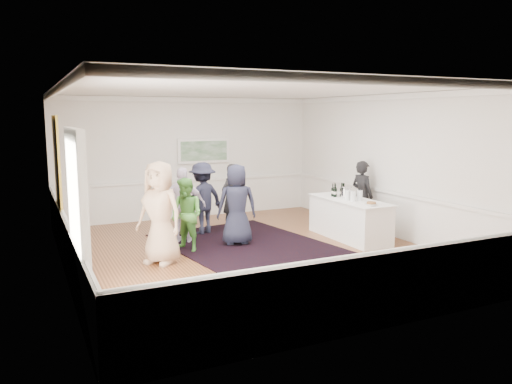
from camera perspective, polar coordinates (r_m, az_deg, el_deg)
name	(u,v)px	position (r m, az deg, el deg)	size (l,w,h in m)	color
floor	(252,253)	(10.06, -0.48, -6.94)	(8.00, 8.00, 0.00)	brown
ceiling	(252,90)	(9.70, -0.50, 11.58)	(7.00, 8.00, 0.02)	white
wall_left	(60,184)	(8.88, -21.45, 0.90)	(0.02, 8.00, 3.20)	white
wall_right	(393,166)	(11.65, 15.36, 2.91)	(0.02, 8.00, 3.20)	white
wall_back	(189,158)	(13.47, -7.65, 3.89)	(7.00, 0.02, 3.20)	white
wall_front	(387,207)	(6.38, 14.74, -1.65)	(7.00, 0.02, 3.20)	white
wainscoting	(252,228)	(9.94, -0.48, -4.16)	(7.00, 8.00, 1.00)	white
mirror	(57,165)	(10.16, -21.76, 2.92)	(0.05, 1.25, 1.85)	gold
doorway	(76,214)	(7.04, -19.84, -2.43)	(0.10, 1.78, 2.56)	white
landscape_painting	(204,151)	(13.53, -5.98, 4.71)	(1.44, 0.06, 0.66)	white
area_rug	(245,244)	(10.68, -1.21, -5.96)	(2.95, 3.87, 0.02)	black
serving_table	(349,219)	(11.30, 10.61, -3.01)	(0.83, 2.19, 0.89)	white
bartender	(362,196)	(12.09, 12.03, -0.43)	(0.61, 0.40, 1.67)	black
guest_tan	(160,213)	(9.31, -10.93, -2.36)	(0.93, 0.61, 1.90)	tan
guest_green	(187,215)	(10.12, -7.94, -2.60)	(0.72, 0.56, 1.49)	#53A441
guest_lilac	(183,205)	(10.81, -8.29, -1.50)	(0.96, 0.40, 1.63)	white
guest_dark_a	(203,198)	(11.56, -6.13, -0.72)	(1.07, 0.62, 1.66)	#1E1F32
guest_dark_b	(231,198)	(11.71, -2.87, -0.68)	(0.59, 0.39, 1.61)	black
guest_navy	(237,205)	(10.53, -2.20, -1.44)	(0.84, 0.55, 1.72)	#1E1F32
wine_bottles	(338,189)	(11.60, 9.41, 0.30)	(0.37, 0.26, 0.31)	black
juice_pitchers	(353,195)	(11.02, 11.07, -0.37)	(0.32, 0.30, 0.24)	#7DC245
ice_bucket	(346,193)	(11.38, 10.21, -0.09)	(0.26, 0.26, 0.24)	silver
nut_bowl	(371,204)	(10.50, 13.04, -1.34)	(0.24, 0.24, 0.08)	white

